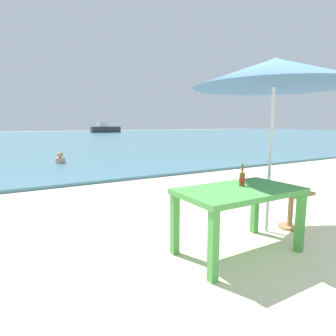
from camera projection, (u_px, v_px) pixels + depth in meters
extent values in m
plane|color=beige|center=(331.00, 244.00, 3.52)|extent=(120.00, 120.00, 0.00)
cube|color=teal|center=(40.00, 138.00, 29.09)|extent=(120.00, 50.00, 0.08)
cube|color=#4C9E47|center=(239.00, 191.00, 3.19)|extent=(1.40, 0.80, 0.06)
cube|color=#4C9E47|center=(213.00, 246.00, 2.64)|extent=(0.08, 0.08, 0.70)
cube|color=#4C9E47|center=(300.00, 223.00, 3.28)|extent=(0.08, 0.08, 0.70)
cube|color=#4C9E47|center=(175.00, 224.00, 3.22)|extent=(0.08, 0.08, 0.70)
cube|color=#4C9E47|center=(255.00, 208.00, 3.86)|extent=(0.08, 0.08, 0.70)
cylinder|color=brown|center=(242.00, 179.00, 3.30)|extent=(0.06, 0.06, 0.16)
cone|color=brown|center=(242.00, 173.00, 3.29)|extent=(0.06, 0.06, 0.03)
cylinder|color=brown|center=(243.00, 168.00, 3.28)|extent=(0.03, 0.03, 0.09)
cylinder|color=red|center=(242.00, 180.00, 3.30)|extent=(0.07, 0.07, 0.05)
cylinder|color=gold|center=(243.00, 164.00, 3.27)|extent=(0.03, 0.03, 0.01)
cylinder|color=silver|center=(271.00, 149.00, 3.77)|extent=(0.04, 0.04, 2.30)
cone|color=#33598C|center=(275.00, 73.00, 3.62)|extent=(2.10, 2.10, 0.36)
cube|color=#9E7A51|center=(292.00, 192.00, 4.01)|extent=(0.44, 0.44, 0.04)
cylinder|color=#9E7A51|center=(290.00, 211.00, 4.05)|extent=(0.07, 0.07, 0.50)
cylinder|color=#9E7A51|center=(289.00, 227.00, 4.09)|extent=(0.32, 0.32, 0.03)
cylinder|color=tan|center=(60.00, 160.00, 10.18)|extent=(0.34, 0.34, 0.20)
sphere|color=tan|center=(60.00, 155.00, 10.15)|extent=(0.21, 0.21, 0.21)
cube|color=#38383F|center=(106.00, 130.00, 45.37)|extent=(4.58, 1.25, 0.94)
cube|color=silver|center=(103.00, 124.00, 45.03)|extent=(1.46, 0.94, 0.73)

